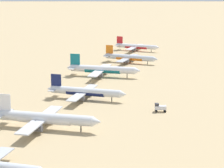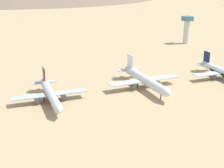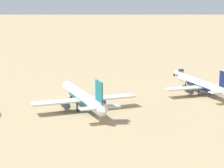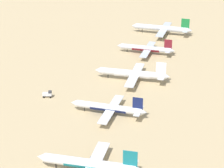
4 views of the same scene
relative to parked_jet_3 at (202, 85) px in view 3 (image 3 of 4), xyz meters
The scene contains 4 objects.
ground_plane 5.81m from the parked_jet_3, 146.26° to the left, with size 1800.00×1800.00×0.00m, color tan.
parked_jet_3 is the anchor object (origin of this frame).
parked_jet_4 52.78m from the parked_jet_3, 99.29° to the left, with size 46.38×37.72×13.37m.
service_truck 40.97m from the parked_jet_3, 13.14° to the right, with size 5.65×4.02×3.90m.
Camera 3 is at (-147.13, 83.30, 38.94)m, focal length 67.87 mm.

